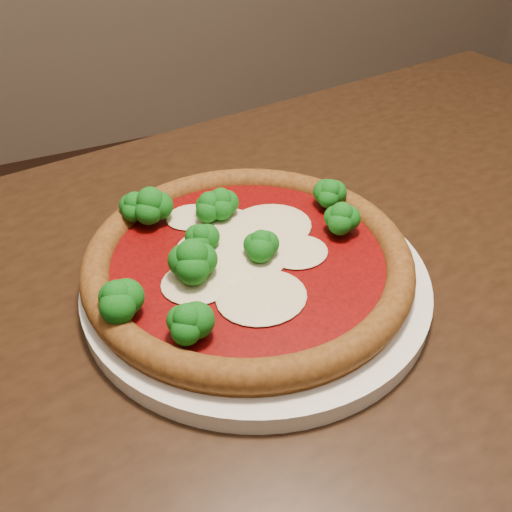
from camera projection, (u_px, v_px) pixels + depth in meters
name	position (u px, v px, depth m)	size (l,w,h in m)	color
dining_table	(303.00, 354.00, 0.61)	(1.43, 0.94, 0.75)	black
plate	(256.00, 281.00, 0.55)	(0.33, 0.33, 0.02)	silver
pizza	(242.00, 256.00, 0.54)	(0.31, 0.31, 0.06)	brown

